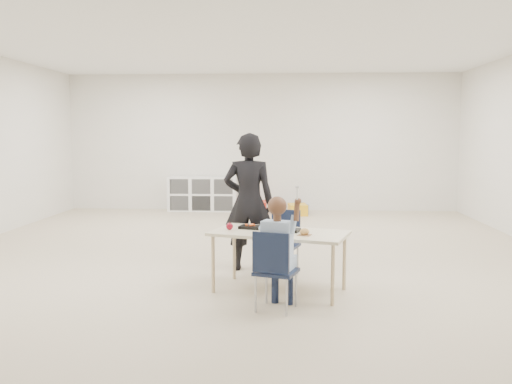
# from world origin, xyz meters

# --- Properties ---
(room) EXTENTS (9.00, 9.02, 2.80)m
(room) POSITION_xyz_m (0.00, 0.00, 1.40)
(room) COLOR beige
(room) RESTS_ON ground
(table) EXTENTS (1.46, 1.02, 0.61)m
(table) POSITION_xyz_m (0.45, -1.38, 0.31)
(table) COLOR beige
(table) RESTS_ON ground
(chair_near) EXTENTS (0.43, 0.42, 0.73)m
(chair_near) POSITION_xyz_m (0.43, -1.95, 0.36)
(chair_near) COLOR #111A33
(chair_near) RESTS_ON ground
(chair_far) EXTENTS (0.43, 0.42, 0.73)m
(chair_far) POSITION_xyz_m (0.47, -0.81, 0.36)
(chair_far) COLOR #111A33
(chair_far) RESTS_ON ground
(child) EXTENTS (0.61, 0.61, 1.15)m
(child) POSITION_xyz_m (0.43, -1.95, 0.57)
(child) COLOR #BCD3FF
(child) RESTS_ON chair_near
(lunch_tray_near) EXTENTS (0.26, 0.22, 0.03)m
(lunch_tray_near) POSITION_xyz_m (0.54, -1.36, 0.62)
(lunch_tray_near) COLOR black
(lunch_tray_near) RESTS_ON table
(lunch_tray_far) EXTENTS (0.26, 0.22, 0.03)m
(lunch_tray_far) POSITION_xyz_m (0.16, -1.22, 0.62)
(lunch_tray_far) COLOR black
(lunch_tray_far) RESTS_ON table
(milk_carton) EXTENTS (0.09, 0.09, 0.10)m
(milk_carton) POSITION_xyz_m (0.46, -1.53, 0.66)
(milk_carton) COLOR white
(milk_carton) RESTS_ON table
(bread_roll) EXTENTS (0.09, 0.09, 0.07)m
(bread_roll) POSITION_xyz_m (0.70, -1.56, 0.64)
(bread_roll) COLOR #B9804B
(bread_roll) RESTS_ON table
(apple_near) EXTENTS (0.07, 0.07, 0.07)m
(apple_near) POSITION_xyz_m (0.37, -1.30, 0.64)
(apple_near) COLOR maroon
(apple_near) RESTS_ON table
(apple_far) EXTENTS (0.07, 0.07, 0.07)m
(apple_far) POSITION_xyz_m (-0.05, -1.30, 0.64)
(apple_far) COLOR maroon
(apple_far) RESTS_ON table
(cubby_shelf) EXTENTS (1.40, 0.40, 0.70)m
(cubby_shelf) POSITION_xyz_m (-1.20, 4.28, 0.35)
(cubby_shelf) COLOR white
(cubby_shelf) RESTS_ON ground
(adult) EXTENTS (0.59, 0.40, 1.58)m
(adult) POSITION_xyz_m (0.09, -0.53, 0.79)
(adult) COLOR black
(adult) RESTS_ON ground
(bin_red) EXTENTS (0.39, 0.50, 0.24)m
(bin_red) POSITION_xyz_m (-0.07, 3.98, 0.12)
(bin_red) COLOR #B11E11
(bin_red) RESTS_ON ground
(bin_yellow) EXTENTS (0.40, 0.48, 0.22)m
(bin_yellow) POSITION_xyz_m (0.74, 3.81, 0.11)
(bin_yellow) COLOR gold
(bin_yellow) RESTS_ON ground
(bin_blue) EXTENTS (0.40, 0.47, 0.20)m
(bin_blue) POSITION_xyz_m (0.76, 3.98, 0.10)
(bin_blue) COLOR #1843B4
(bin_blue) RESTS_ON ground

